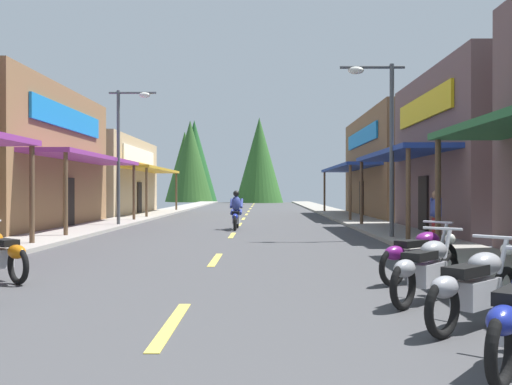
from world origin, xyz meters
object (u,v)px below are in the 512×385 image
object	(u,v)px
streetlamp_right	(382,124)
pedestrian_waiting	(436,214)
streetlamp_left	(126,138)
motorcycle_parked_right_2	(475,286)
motorcycle_parked_right_3	(427,268)
rider_cruising_lead	(236,213)
motorcycle_parked_right_4	(419,254)

from	to	relation	value
streetlamp_right	pedestrian_waiting	distance (m)	3.44
streetlamp_left	motorcycle_parked_right_2	distance (m)	20.05
streetlamp_right	pedestrian_waiting	size ratio (longest dim) A/B	3.54
streetlamp_left	pedestrian_waiting	xyz separation A→B (m)	(10.87, -8.04, -2.94)
motorcycle_parked_right_3	streetlamp_right	bearing A→B (deg)	32.52
rider_cruising_lead	pedestrian_waiting	distance (m)	8.85
motorcycle_parked_right_4	pedestrian_waiting	distance (m)	6.97
rider_cruising_lead	motorcycle_parked_right_3	bearing A→B (deg)	-165.98
motorcycle_parked_right_3	pedestrian_waiting	bearing A→B (deg)	23.10
streetlamp_left	motorcycle_parked_right_2	xyz separation A→B (m)	(8.36, -17.90, -3.36)
rider_cruising_lead	pedestrian_waiting	world-z (taller)	pedestrian_waiting
streetlamp_right	motorcycle_parked_right_3	distance (m)	10.57
streetlamp_right	motorcycle_parked_right_3	xyz separation A→B (m)	(-1.41, -9.98, -3.19)
motorcycle_parked_right_3	motorcycle_parked_right_4	distance (m)	1.81
motorcycle_parked_right_2	pedestrian_waiting	world-z (taller)	pedestrian_waiting
streetlamp_left	motorcycle_parked_right_4	world-z (taller)	streetlamp_left
streetlamp_left	motorcycle_parked_right_2	world-z (taller)	streetlamp_left
motorcycle_parked_right_4	streetlamp_left	bearing A→B (deg)	82.08
streetlamp_left	pedestrian_waiting	size ratio (longest dim) A/B	3.73
streetlamp_right	motorcycle_parked_right_3	size ratio (longest dim) A/B	3.29
rider_cruising_lead	streetlamp_left	bearing A→B (deg)	72.98
motorcycle_parked_right_4	pedestrian_waiting	size ratio (longest dim) A/B	1.11
motorcycle_parked_right_4	motorcycle_parked_right_3	bearing A→B (deg)	-140.48
streetlamp_right	streetlamp_left	bearing A→B (deg)	146.38
motorcycle_parked_right_4	motorcycle_parked_right_2	bearing A→B (deg)	-132.80
streetlamp_right	motorcycle_parked_right_4	size ratio (longest dim) A/B	3.20
motorcycle_parked_right_2	rider_cruising_lead	bearing A→B (deg)	59.52
rider_cruising_lead	pedestrian_waiting	xyz separation A→B (m)	(6.04, -6.47, 0.25)
streetlamp_right	motorcycle_parked_right_4	world-z (taller)	streetlamp_right
streetlamp_left	rider_cruising_lead	distance (m)	6.00
rider_cruising_lead	pedestrian_waiting	bearing A→B (deg)	-135.89
streetlamp_left	rider_cruising_lead	world-z (taller)	streetlamp_left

